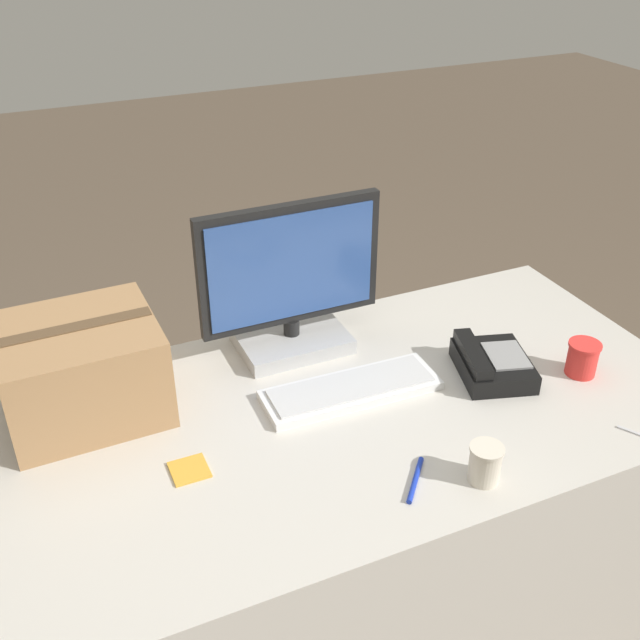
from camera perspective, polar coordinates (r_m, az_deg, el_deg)
ground_plane at (r=2.37m, az=1.46°, el=-21.11°), size 12.00×12.00×0.00m
office_desk at (r=2.09m, az=1.60°, el=-14.85°), size 1.80×0.90×0.74m
monitor at (r=1.98m, az=-2.23°, el=2.28°), size 0.50×0.22×0.42m
keyboard at (r=1.88m, az=2.38°, el=-5.29°), size 0.45×0.16×0.03m
desk_phone at (r=1.99m, az=12.91°, el=-3.27°), size 0.23×0.25×0.08m
paper_cup_left at (r=1.66m, az=12.46°, el=-10.62°), size 0.07×0.07×0.09m
paper_cup_right at (r=2.05m, az=19.37°, el=-2.78°), size 0.08×0.08×0.09m
cardboard_box at (r=1.86m, az=-17.67°, el=-3.62°), size 0.37×0.33×0.24m
pen_marker at (r=1.66m, az=7.28°, el=-11.98°), size 0.10×0.11×0.01m
sticky_note_pad at (r=1.70m, az=-9.92°, el=-11.17°), size 0.08×0.08×0.01m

